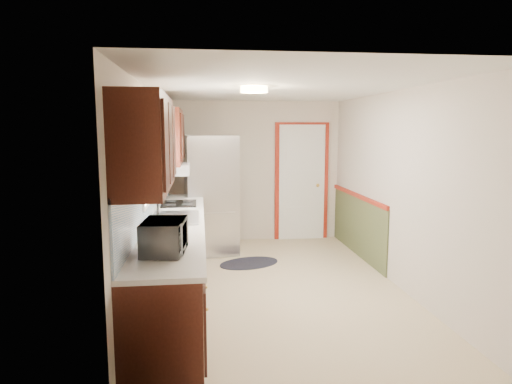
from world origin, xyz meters
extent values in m
cube|color=#CCB890|center=(0.00, 0.00, 0.00)|extent=(3.20, 5.20, 0.12)
cube|color=white|center=(0.00, 0.00, 2.40)|extent=(3.20, 5.20, 0.12)
cube|color=beige|center=(0.00, 2.50, 1.20)|extent=(3.20, 0.10, 2.40)
cube|color=beige|center=(0.00, -2.50, 1.20)|extent=(3.20, 0.10, 2.40)
cube|color=beige|center=(-1.50, 0.00, 1.20)|extent=(0.10, 5.20, 2.40)
cube|color=beige|center=(1.50, 0.00, 1.20)|extent=(0.10, 5.20, 2.40)
cube|color=#33120B|center=(-1.20, -0.30, 0.45)|extent=(0.60, 4.00, 0.90)
cube|color=silver|center=(-1.19, -0.30, 0.92)|extent=(0.63, 4.00, 0.04)
cube|color=#60A6E9|center=(-1.49, -0.30, 1.22)|extent=(0.02, 4.00, 0.55)
cube|color=#33120B|center=(-1.32, -1.60, 1.83)|extent=(0.35, 1.40, 0.75)
cube|color=#33120B|center=(-1.32, 1.10, 1.83)|extent=(0.35, 1.20, 0.75)
cube|color=white|center=(-1.49, -0.20, 1.62)|extent=(0.02, 1.00, 0.90)
cube|color=#D65728|center=(-1.44, -0.20, 1.97)|extent=(0.05, 1.12, 0.24)
cube|color=#B7B7BC|center=(-1.19, -0.20, 0.95)|extent=(0.52, 0.82, 0.02)
cube|color=white|center=(-1.27, 1.15, 1.38)|extent=(0.45, 0.60, 0.15)
cube|color=maroon|center=(0.85, 2.47, 1.00)|extent=(0.94, 0.05, 2.08)
cube|color=white|center=(0.85, 2.44, 1.00)|extent=(0.80, 0.04, 2.00)
cube|color=#474F2C|center=(1.49, 1.35, 0.45)|extent=(0.02, 2.30, 0.90)
cube|color=maroon|center=(1.48, 1.35, 0.92)|extent=(0.04, 2.30, 0.06)
cylinder|color=#FFD88C|center=(-0.30, -0.20, 2.36)|extent=(0.30, 0.30, 0.06)
imported|color=white|center=(-1.20, -1.63, 1.10)|extent=(0.31, 0.50, 0.33)
cube|color=#B7B7BC|center=(-0.74, 1.75, 0.92)|extent=(0.84, 0.80, 1.83)
cylinder|color=black|center=(-1.00, 1.35, 0.83)|extent=(0.02, 0.02, 1.28)
ellipsoid|color=black|center=(-0.22, 1.06, 0.01)|extent=(1.04, 0.85, 0.01)
cube|color=black|center=(-1.19, 0.75, 0.95)|extent=(0.45, 0.54, 0.02)
camera|label=1|loc=(-0.90, -5.29, 1.94)|focal=32.00mm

